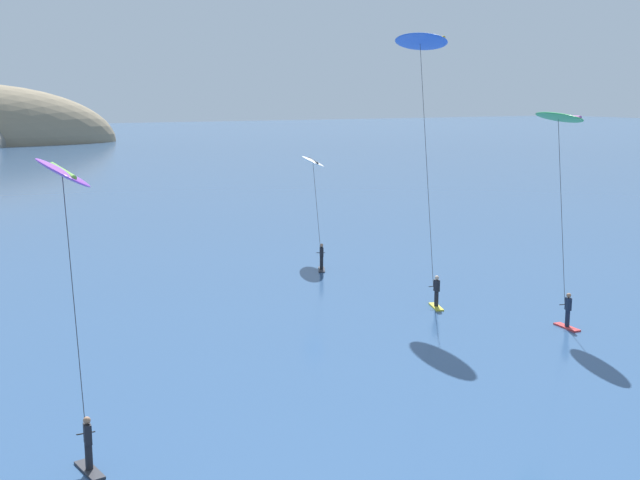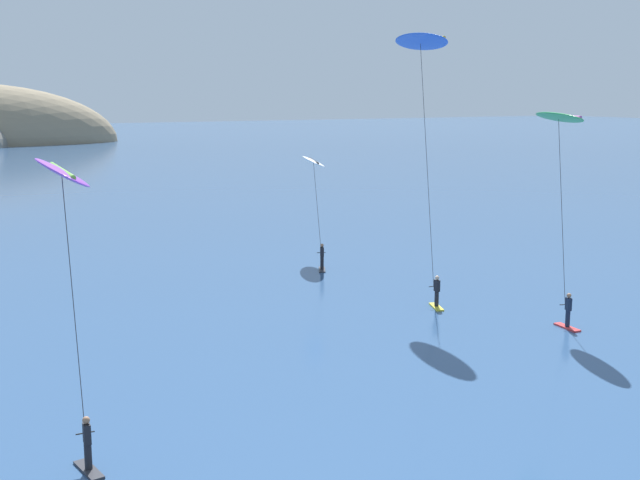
# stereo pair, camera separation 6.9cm
# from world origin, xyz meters

# --- Properties ---
(kitesurfer_green) EXTENTS (2.83, 5.22, 10.19)m
(kitesurfer_green) POSITION_xyz_m (16.87, 21.36, 8.95)
(kitesurfer_green) COLOR red
(kitesurfer_green) RESTS_ON ground
(kitesurfer_blue) EXTENTS (2.24, 5.89, 14.12)m
(kitesurfer_blue) POSITION_xyz_m (13.36, 27.81, 12.68)
(kitesurfer_blue) COLOR yellow
(kitesurfer_blue) RESTS_ON ground
(kitesurfer_white) EXTENTS (3.44, 6.81, 6.93)m
(kitesurfer_white) POSITION_xyz_m (13.54, 39.72, 6.01)
(kitesurfer_white) COLOR #2D2D33
(kitesurfer_white) RESTS_ON ground
(kitesurfer_purple) EXTENTS (1.88, 5.61, 9.12)m
(kitesurfer_purple) POSITION_xyz_m (-7.05, 17.91, 8.05)
(kitesurfer_purple) COLOR #2D2D33
(kitesurfer_purple) RESTS_ON ground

